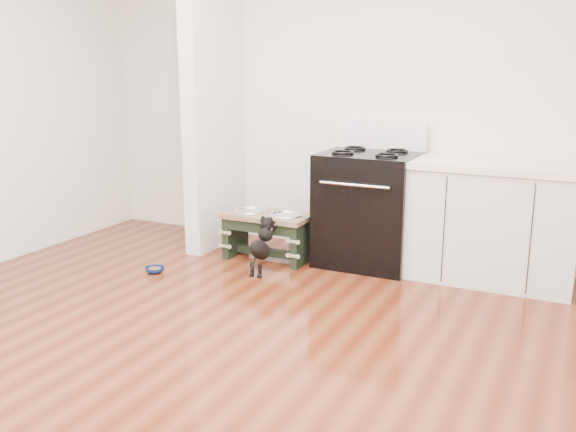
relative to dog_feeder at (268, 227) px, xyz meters
name	(u,v)px	position (x,y,z in m)	size (l,w,h in m)	color
ground	(195,364)	(0.54, -1.88, -0.28)	(5.00, 5.00, 0.00)	#4C1C0D
room_shell	(184,65)	(0.54, -1.88, 1.34)	(5.00, 5.00, 5.00)	silver
partition_wall	(214,95)	(-0.64, 0.22, 1.07)	(0.15, 0.80, 2.70)	silver
oven_range	(369,207)	(0.79, 0.28, 0.20)	(0.76, 0.69, 1.14)	black
cabinet_run	(493,222)	(1.77, 0.30, 0.17)	(1.24, 0.64, 0.91)	silver
dog_feeder	(268,227)	(0.00, 0.00, 0.00)	(0.72, 0.39, 0.41)	black
puppy	(262,243)	(0.13, -0.33, -0.04)	(0.13, 0.37, 0.44)	black
floor_bowl	(155,270)	(-0.64, -0.71, -0.26)	(0.16, 0.16, 0.05)	#0B1D51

